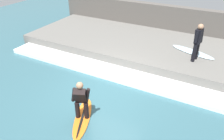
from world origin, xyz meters
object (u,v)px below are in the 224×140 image
object	(u,v)px
surfboard_riding	(83,118)
surfer_waiting_near	(198,41)
surfboard_waiting_near	(192,52)
surfer_riding	(81,99)

from	to	relation	value
surfboard_riding	surfer_waiting_near	bearing A→B (deg)	-28.07
surfboard_waiting_near	surfer_riding	bearing A→B (deg)	156.93
surfer_riding	surfer_waiting_near	bearing A→B (deg)	-28.07
surfer_waiting_near	surfboard_waiting_near	xyz separation A→B (m)	(0.72, 0.19, -0.85)
surfboard_riding	surfboard_waiting_near	size ratio (longest dim) A/B	0.93
surfboard_riding	surfer_waiting_near	distance (m)	5.42
surfboard_riding	surfboard_waiting_near	bearing A→B (deg)	-23.07
surfer_riding	surfboard_waiting_near	world-z (taller)	surfer_riding
surfer_riding	surfer_waiting_near	xyz separation A→B (m)	(4.63, -2.47, 0.64)
surfer_riding	surfer_waiting_near	world-z (taller)	surfer_waiting_near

